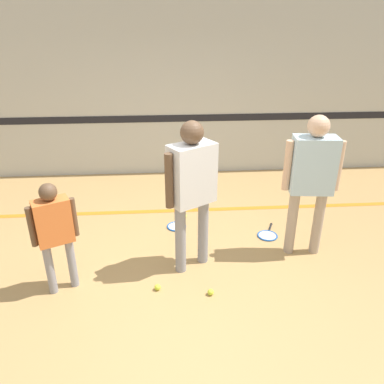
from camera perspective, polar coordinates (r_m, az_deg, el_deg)
The scene contains 11 objects.
ground_plane at distance 4.37m, azimuth -2.45°, elevation -11.93°, with size 16.00×16.00×0.00m, color tan.
wall_back at distance 6.65m, azimuth -3.62°, elevation 15.98°, with size 16.00×0.07×3.20m.
floor_stripe at distance 5.63m, azimuth -2.95°, elevation -2.85°, with size 14.40×0.10×0.01m.
person_instructor at distance 3.93m, azimuth 0.00°, elevation 1.55°, with size 0.57×0.47×1.71m.
person_student_left at distance 3.94m, azimuth -20.27°, elevation -5.02°, with size 0.42×0.32×1.22m.
person_student_right at distance 4.41m, azimuth 17.82°, elevation 2.86°, with size 0.64×0.31×1.70m.
racket_spare_on_floor at distance 5.22m, azimuth -2.31°, elevation -5.13°, with size 0.34×0.52×0.03m.
racket_second_spare at distance 5.10m, azimuth 11.46°, elevation -6.41°, with size 0.36×0.49×0.03m.
tennis_ball_near_instructor at distance 4.03m, azimuth 2.86°, elevation -15.00°, with size 0.07×0.07×0.07m, color #CCE038.
tennis_ball_by_spare_racket at distance 5.41m, azimuth -1.20°, elevation -3.64°, with size 0.07×0.07×0.07m, color #CCE038.
tennis_ball_stray_left at distance 4.11m, azimuth -5.27°, elevation -14.25°, with size 0.07×0.07×0.07m, color #CCE038.
Camera 1 is at (-0.07, -3.50, 2.61)m, focal length 35.00 mm.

